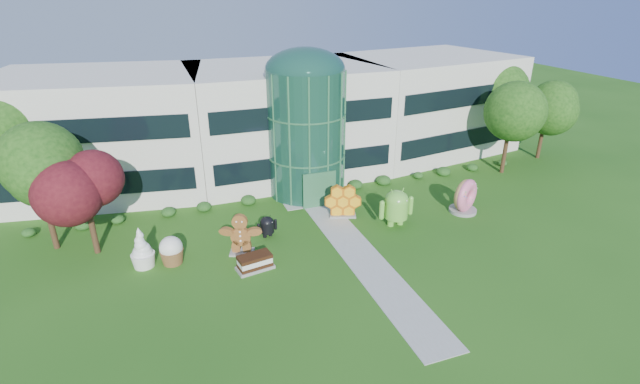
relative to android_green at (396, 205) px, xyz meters
name	(u,v)px	position (x,y,z in m)	size (l,w,h in m)	color
ground	(370,267)	(-4.01, -4.31, -1.53)	(140.00, 140.00, 0.00)	#215114
building	(285,118)	(-4.01, 13.69, 3.12)	(46.00, 15.00, 9.30)	beige
atrium	(306,134)	(-4.01, 7.69, 3.37)	(6.00, 6.00, 9.80)	#194738
walkway	(357,251)	(-4.01, -2.31, -1.51)	(2.40, 20.00, 0.04)	#9E9E93
tree_red	(88,210)	(-19.51, 3.19, 1.47)	(4.00, 4.00, 6.00)	#3F0C14
trees_backdrop	(302,139)	(-4.01, 8.69, 2.67)	(52.00, 8.00, 8.40)	#153F0F
android_green	(396,205)	(0.00, 0.00, 0.00)	(2.70, 1.80, 3.06)	#66B83B
android_black	(267,225)	(-8.88, 1.48, -0.68)	(1.50, 1.00, 1.70)	black
donut	(465,196)	(5.75, 0.12, -0.22)	(2.53, 1.21, 2.63)	#D45070
gingerbread	(241,234)	(-10.93, -0.03, -0.17)	(2.96, 1.14, 2.73)	brown
ice_cream_sandwich	(255,262)	(-10.55, -2.13, -1.05)	(2.16, 1.08, 0.96)	black
honeycomb	(343,202)	(-2.98, 2.52, -0.42)	(2.83, 1.01, 2.22)	#FFAD19
froyo	(141,248)	(-16.75, 0.49, -0.25)	(1.50, 1.50, 2.57)	white
cupcake	(171,250)	(-15.11, 0.26, -0.64)	(1.49, 1.49, 1.78)	white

